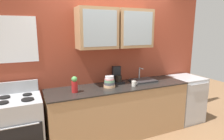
{
  "coord_description": "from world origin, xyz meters",
  "views": [
    {
      "loc": [
        -1.41,
        -2.84,
        1.83
      ],
      "look_at": [
        -0.14,
        0.0,
        1.19
      ],
      "focal_mm": 31.09,
      "sensor_mm": 36.0,
      "label": 1
    }
  ],
  "objects_px": {
    "bowl_stack": "(109,82)",
    "dishwasher": "(185,98)",
    "stove_range": "(19,129)",
    "cup_near_sink": "(134,84)",
    "coffee_maker": "(117,77)",
    "sink_faucet": "(143,80)",
    "vase": "(75,85)"
  },
  "relations": [
    {
      "from": "stove_range",
      "to": "dishwasher",
      "type": "height_order",
      "value": "stove_range"
    },
    {
      "from": "coffee_maker",
      "to": "bowl_stack",
      "type": "bearing_deg",
      "value": -140.23
    },
    {
      "from": "dishwasher",
      "to": "stove_range",
      "type": "bearing_deg",
      "value": 179.92
    },
    {
      "from": "bowl_stack",
      "to": "cup_near_sink",
      "type": "bearing_deg",
      "value": -17.42
    },
    {
      "from": "vase",
      "to": "cup_near_sink",
      "type": "distance_m",
      "value": 0.99
    },
    {
      "from": "bowl_stack",
      "to": "cup_near_sink",
      "type": "distance_m",
      "value": 0.42
    },
    {
      "from": "vase",
      "to": "cup_near_sink",
      "type": "xyz_separation_m",
      "value": [
        0.99,
        -0.08,
        -0.08
      ]
    },
    {
      "from": "bowl_stack",
      "to": "dishwasher",
      "type": "distance_m",
      "value": 1.78
    },
    {
      "from": "sink_faucet",
      "to": "bowl_stack",
      "type": "bearing_deg",
      "value": -173.08
    },
    {
      "from": "coffee_maker",
      "to": "dishwasher",
      "type": "bearing_deg",
      "value": -8.12
    },
    {
      "from": "stove_range",
      "to": "dishwasher",
      "type": "relative_size",
      "value": 1.2
    },
    {
      "from": "sink_faucet",
      "to": "bowl_stack",
      "type": "xyz_separation_m",
      "value": [
        -0.71,
        -0.09,
        0.06
      ]
    },
    {
      "from": "cup_near_sink",
      "to": "dishwasher",
      "type": "height_order",
      "value": "cup_near_sink"
    },
    {
      "from": "cup_near_sink",
      "to": "sink_faucet",
      "type": "bearing_deg",
      "value": 33.36
    },
    {
      "from": "vase",
      "to": "sink_faucet",
      "type": "bearing_deg",
      "value": 5.78
    },
    {
      "from": "sink_faucet",
      "to": "dishwasher",
      "type": "xyz_separation_m",
      "value": [
        0.98,
        -0.09,
        -0.47
      ]
    },
    {
      "from": "bowl_stack",
      "to": "dishwasher",
      "type": "bearing_deg",
      "value": -0.16
    },
    {
      "from": "stove_range",
      "to": "vase",
      "type": "distance_m",
      "value": 0.99
    },
    {
      "from": "bowl_stack",
      "to": "dishwasher",
      "type": "xyz_separation_m",
      "value": [
        1.69,
        -0.0,
        -0.54
      ]
    },
    {
      "from": "vase",
      "to": "coffee_maker",
      "type": "relative_size",
      "value": 0.86
    },
    {
      "from": "sink_faucet",
      "to": "cup_near_sink",
      "type": "distance_m",
      "value": 0.38
    },
    {
      "from": "sink_faucet",
      "to": "coffee_maker",
      "type": "xyz_separation_m",
      "value": [
        -0.47,
        0.12,
        0.09
      ]
    },
    {
      "from": "bowl_stack",
      "to": "coffee_maker",
      "type": "bearing_deg",
      "value": 39.77
    },
    {
      "from": "dishwasher",
      "to": "coffee_maker",
      "type": "distance_m",
      "value": 1.57
    },
    {
      "from": "stove_range",
      "to": "coffee_maker",
      "type": "relative_size",
      "value": 3.75
    },
    {
      "from": "stove_range",
      "to": "bowl_stack",
      "type": "height_order",
      "value": "bowl_stack"
    },
    {
      "from": "cup_near_sink",
      "to": "coffee_maker",
      "type": "height_order",
      "value": "coffee_maker"
    },
    {
      "from": "bowl_stack",
      "to": "vase",
      "type": "height_order",
      "value": "vase"
    },
    {
      "from": "stove_range",
      "to": "cup_near_sink",
      "type": "distance_m",
      "value": 1.86
    },
    {
      "from": "sink_faucet",
      "to": "coffee_maker",
      "type": "bearing_deg",
      "value": 166.2
    },
    {
      "from": "stove_range",
      "to": "bowl_stack",
      "type": "bearing_deg",
      "value": 0.01
    },
    {
      "from": "cup_near_sink",
      "to": "coffee_maker",
      "type": "relative_size",
      "value": 0.37
    }
  ]
}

